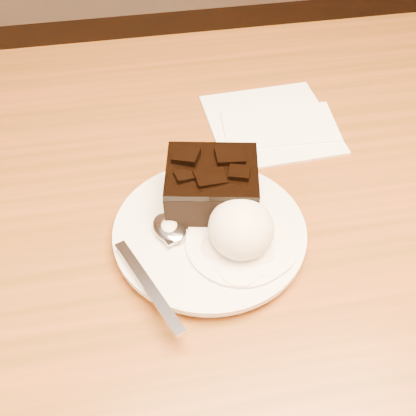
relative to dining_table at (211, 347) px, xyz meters
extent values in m
cylinder|color=white|center=(-0.01, -0.06, 0.38)|extent=(0.21, 0.21, 0.02)
cube|color=black|center=(0.00, -0.02, 0.42)|extent=(0.11, 0.10, 0.05)
ellipsoid|color=beige|center=(0.01, -0.08, 0.42)|extent=(0.07, 0.07, 0.06)
cylinder|color=white|center=(0.01, -0.08, 0.39)|extent=(0.12, 0.12, 0.00)
cube|color=white|center=(0.11, 0.13, 0.38)|extent=(0.17, 0.17, 0.01)
cube|color=black|center=(0.04, -0.08, 0.39)|extent=(0.01, 0.01, 0.00)
cube|color=black|center=(-0.02, -0.07, 0.39)|extent=(0.01, 0.01, 0.00)
camera|label=1|loc=(-0.08, -0.40, 0.81)|focal=43.40mm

